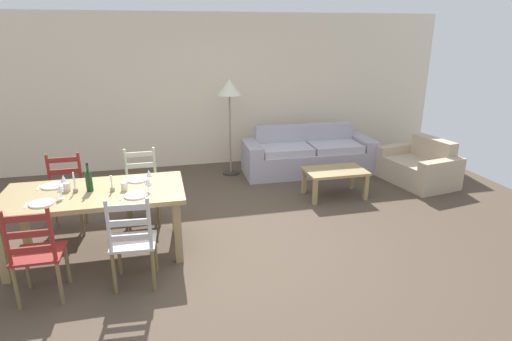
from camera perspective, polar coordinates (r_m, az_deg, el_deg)
The scene contains 28 objects.
ground_plane at distance 4.94m, azimuth -5.19°, elevation -10.41°, with size 9.60×9.60×0.02m, color #4E4032.
wall_far at distance 7.68m, azimuth -9.22°, elevation 10.64°, with size 9.60×0.16×2.70m, color beige.
dining_table at distance 4.81m, azimuth -21.31°, elevation -3.64°, with size 1.90×0.96×0.75m.
dining_chair_near_left at distance 4.29m, azimuth -27.86°, elevation -10.05°, with size 0.42×0.40×0.96m.
dining_chair_near_right at distance 4.18m, azimuth -16.57°, elevation -9.32°, with size 0.45×0.43×0.96m.
dining_chair_far_left at distance 5.63m, azimuth -24.64°, elevation -2.92°, with size 0.43×0.41×0.96m.
dining_chair_far_right at distance 5.55m, azimuth -15.39°, elevation -2.16°, with size 0.42×0.40×0.96m.
dinner_plate_near_left at distance 4.64m, azimuth -27.31°, elevation -4.02°, with size 0.24×0.24×0.02m, color white.
fork_near_left at distance 4.68m, azimuth -29.08°, elevation -4.19°, with size 0.02×0.17×0.01m, color silver.
dinner_plate_near_right at distance 4.50m, azimuth -16.15°, elevation -3.30°, with size 0.24×0.24×0.02m, color white.
fork_near_right at distance 4.51m, azimuth -18.05°, elevation -3.50°, with size 0.02×0.17×0.01m, color silver.
dinner_plate_far_left at distance 5.10m, azimuth -26.10°, elevation -1.92°, with size 0.24×0.24×0.02m, color white.
fork_far_left at distance 5.14m, azimuth -27.71°, elevation -2.09°, with size 0.02×0.17×0.01m, color silver.
dinner_plate_far_right at distance 4.97m, azimuth -15.97°, elevation -1.20°, with size 0.24×0.24×0.02m, color white.
fork_far_right at distance 4.98m, azimuth -17.68°, elevation -1.39°, with size 0.02×0.17×0.01m, color silver.
wine_bottle at distance 4.76m, azimuth -21.96°, elevation -1.31°, with size 0.07×0.07×0.32m.
wine_glass_near_left at distance 4.66m, azimuth -25.33°, elevation -2.29°, with size 0.06×0.06×0.16m.
wine_glass_near_right at distance 4.55m, azimuth -14.66°, elevation -1.52°, with size 0.06×0.06×0.16m.
wine_glass_far_left at distance 4.95m, azimuth -24.92°, elevation -1.08°, with size 0.06×0.06×0.16m.
wine_glass_far_right at distance 4.81m, azimuth -14.49°, elevation -0.43°, with size 0.06×0.06×0.16m.
coffee_cup_primary at distance 4.69m, azimuth -17.63°, elevation -2.08°, with size 0.07×0.07×0.09m, color beige.
coffee_cup_secondary at distance 4.89m, azimuth -24.52°, elevation -2.07°, with size 0.07×0.07×0.09m, color beige.
candle_tall at distance 4.81m, azimuth -23.60°, elevation -2.05°, with size 0.05×0.05×0.22m.
candle_short at distance 4.70m, azimuth -19.15°, elevation -2.14°, with size 0.05×0.05×0.18m.
couch at distance 7.41m, azimuth 7.11°, elevation 2.06°, with size 2.30×0.85×0.80m.
coffee_table at distance 6.31m, azimuth 10.80°, elevation -0.47°, with size 0.90×0.56×0.42m.
armchair_upholstered at distance 7.35m, azimuth 21.63°, elevation 0.39°, with size 0.98×1.28×0.72m.
standing_lamp at distance 6.99m, azimuth -3.68°, elevation 10.57°, with size 0.40×0.40×1.64m.
Camera 1 is at (-0.58, -4.29, 2.38)m, focal length 29.13 mm.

